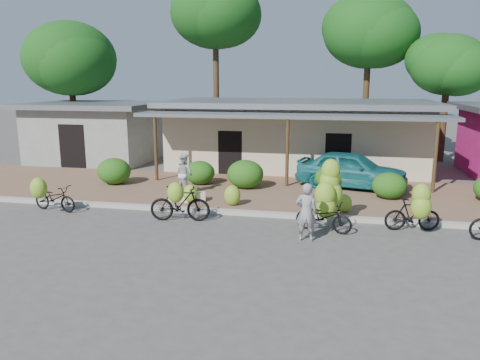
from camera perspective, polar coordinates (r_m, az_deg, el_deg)
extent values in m
plane|color=#4C4A47|center=(13.33, 2.84, -6.89)|extent=(100.00, 100.00, 0.00)
cube|color=brown|center=(18.08, 5.32, -1.65)|extent=(60.00, 6.00, 0.12)
cube|color=#A8A399|center=(15.19, 4.03, -4.22)|extent=(60.00, 0.25, 0.15)
cube|color=beige|center=(23.70, 7.05, 5.23)|extent=(12.00, 6.00, 3.10)
cube|color=slate|center=(23.57, 7.15, 9.27)|extent=(13.00, 7.00, 0.25)
cube|color=black|center=(20.85, 6.33, 3.07)|extent=(1.40, 0.12, 2.20)
cube|color=slate|center=(19.61, 6.15, 7.81)|extent=(13.00, 2.00, 0.15)
cylinder|color=#48341D|center=(20.23, -10.22, 3.61)|extent=(0.14, 0.14, 2.85)
cylinder|color=#48341D|center=(18.88, 5.78, 3.15)|extent=(0.14, 0.14, 2.85)
cylinder|color=#48341D|center=(19.14, 22.70, 2.40)|extent=(0.14, 0.14, 2.85)
cube|color=gray|center=(26.94, -17.07, 5.38)|extent=(6.00, 5.00, 2.90)
cube|color=slate|center=(26.82, -17.28, 8.73)|extent=(7.00, 6.00, 0.25)
cube|color=black|center=(24.88, -19.72, 3.89)|extent=(1.40, 0.12, 2.20)
cylinder|color=#48341D|center=(29.80, -19.67, 8.70)|extent=(0.36, 0.36, 5.90)
ellipsoid|color=#124310|center=(29.79, -20.03, 13.73)|extent=(5.33, 5.33, 4.27)
ellipsoid|color=#124310|center=(30.32, -20.60, 14.22)|extent=(4.53, 4.53, 3.63)
cylinder|color=#48341D|center=(29.41, -2.93, 12.18)|extent=(0.36, 0.36, 8.81)
ellipsoid|color=#124310|center=(29.68, -3.02, 19.76)|extent=(5.40, 5.40, 4.32)
ellipsoid|color=#124310|center=(30.14, -3.85, 20.21)|extent=(4.59, 4.59, 3.67)
cylinder|color=#48341D|center=(29.01, 15.12, 10.50)|extent=(0.36, 0.36, 7.51)
ellipsoid|color=#124310|center=(29.14, 15.50, 17.07)|extent=(5.27, 5.27, 4.21)
ellipsoid|color=#124310|center=(29.44, 14.48, 17.65)|extent=(4.48, 4.48, 3.58)
cylinder|color=#48341D|center=(27.58, 23.62, 7.70)|extent=(0.36, 0.36, 5.44)
ellipsoid|color=#124310|center=(27.55, 24.05, 12.71)|extent=(3.97, 3.97, 3.17)
ellipsoid|color=#124310|center=(27.75, 22.94, 13.41)|extent=(3.37, 3.37, 2.70)
ellipsoid|color=#245513|center=(19.95, -15.11, 1.05)|extent=(1.39, 1.26, 1.09)
ellipsoid|color=#245513|center=(19.32, -4.93, 0.90)|extent=(1.25, 1.13, 0.98)
ellipsoid|color=#245513|center=(18.53, 0.66, 0.72)|extent=(1.45, 1.31, 1.13)
ellipsoid|color=#245513|center=(18.74, 10.83, 0.28)|extent=(1.16, 1.04, 0.90)
ellipsoid|color=#245513|center=(17.74, 17.73, -0.66)|extent=(1.23, 1.10, 0.96)
imported|color=black|center=(16.94, -21.64, -2.07)|extent=(1.76, 0.89, 0.88)
ellipsoid|color=#77B32C|center=(16.39, -23.34, -0.90)|extent=(0.55, 0.47, 0.69)
imported|color=black|center=(14.72, -7.33, -2.85)|extent=(1.94, 0.81, 1.13)
ellipsoid|color=#77B32C|center=(13.97, -7.86, -1.52)|extent=(0.50, 0.43, 0.63)
imported|color=black|center=(13.84, 10.14, -4.43)|extent=(1.78, 1.03, 0.89)
ellipsoid|color=#77B32C|center=(14.30, 10.65, -3.09)|extent=(0.63, 0.54, 0.79)
ellipsoid|color=#77B32C|center=(14.19, 11.09, -1.71)|extent=(0.65, 0.55, 0.81)
ellipsoid|color=#77B32C|center=(14.13, 10.84, -0.20)|extent=(0.59, 0.50, 0.73)
ellipsoid|color=#77B32C|center=(14.05, 11.02, 1.16)|extent=(0.55, 0.47, 0.69)
ellipsoid|color=#77B32C|center=(13.95, 10.43, -3.25)|extent=(0.57, 0.48, 0.71)
ellipsoid|color=#77B32C|center=(13.87, 10.33, -1.74)|extent=(0.61, 0.52, 0.77)
imported|color=black|center=(14.59, 20.27, -3.99)|extent=(1.66, 0.72, 0.97)
ellipsoid|color=#77B32C|center=(13.89, 21.21, -3.11)|extent=(0.55, 0.47, 0.69)
ellipsoid|color=#77B32C|center=(13.85, 21.25, -1.66)|extent=(0.51, 0.43, 0.63)
ellipsoid|color=#77B32C|center=(16.48, -6.07, -1.66)|extent=(0.51, 0.44, 0.64)
ellipsoid|color=#77B32C|center=(16.00, -0.95, -1.88)|extent=(0.57, 0.48, 0.71)
ellipsoid|color=#77B32C|center=(15.55, 12.61, -2.79)|extent=(0.48, 0.41, 0.60)
cube|color=silver|center=(16.73, -5.71, -2.04)|extent=(0.93, 0.63, 0.30)
cube|color=silver|center=(16.76, -7.30, -2.08)|extent=(0.79, 0.46, 0.28)
imported|color=gray|center=(12.89, 8.07, -3.89)|extent=(0.62, 0.44, 1.62)
imported|color=silver|center=(17.66, -6.82, 0.78)|extent=(0.95, 0.89, 1.56)
imported|color=#17656B|center=(19.12, 13.41, 1.25)|extent=(4.60, 2.71, 1.47)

